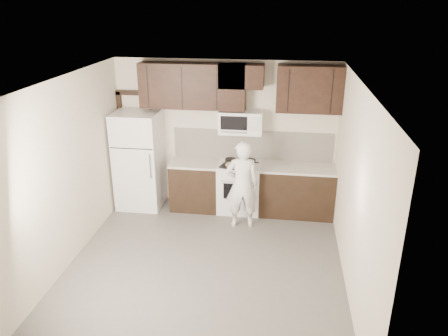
% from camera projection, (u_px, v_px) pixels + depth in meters
% --- Properties ---
extents(floor, '(4.50, 4.50, 0.00)m').
position_uv_depth(floor, '(204.00, 267.00, 6.40)').
color(floor, '#585653').
rests_on(floor, ground).
extents(back_wall, '(4.00, 0.00, 4.00)m').
position_uv_depth(back_wall, '(225.00, 134.00, 7.98)').
color(back_wall, beige).
rests_on(back_wall, ground).
extents(ceiling, '(4.50, 4.50, 0.00)m').
position_uv_depth(ceiling, '(201.00, 84.00, 5.41)').
color(ceiling, white).
rests_on(ceiling, back_wall).
extents(counter_run, '(2.95, 0.64, 0.91)m').
position_uv_depth(counter_run, '(256.00, 188.00, 7.95)').
color(counter_run, black).
rests_on(counter_run, floor).
extents(stove, '(0.76, 0.66, 0.94)m').
position_uv_depth(stove, '(239.00, 187.00, 7.98)').
color(stove, white).
rests_on(stove, floor).
extents(backsplash, '(2.90, 0.02, 0.54)m').
position_uv_depth(backsplash, '(252.00, 145.00, 7.97)').
color(backsplash, silver).
rests_on(backsplash, counter_run).
extents(upper_cabinets, '(3.48, 0.35, 0.78)m').
position_uv_depth(upper_cabinets, '(236.00, 86.00, 7.45)').
color(upper_cabinets, black).
rests_on(upper_cabinets, back_wall).
extents(microwave, '(0.76, 0.42, 0.40)m').
position_uv_depth(microwave, '(241.00, 122.00, 7.65)').
color(microwave, white).
rests_on(microwave, upper_cabinets).
extents(refrigerator, '(0.80, 0.76, 1.80)m').
position_uv_depth(refrigerator, '(139.00, 160.00, 8.01)').
color(refrigerator, white).
rests_on(refrigerator, floor).
extents(door_trim, '(0.50, 0.08, 2.12)m').
position_uv_depth(door_trim, '(124.00, 136.00, 8.23)').
color(door_trim, black).
rests_on(door_trim, floor).
extents(saucepan, '(0.25, 0.16, 0.15)m').
position_uv_depth(saucepan, '(249.00, 164.00, 7.63)').
color(saucepan, silver).
rests_on(saucepan, stove).
extents(baking_tray, '(0.49, 0.41, 0.02)m').
position_uv_depth(baking_tray, '(233.00, 166.00, 7.68)').
color(baking_tray, black).
rests_on(baking_tray, counter_run).
extents(pizza, '(0.35, 0.35, 0.02)m').
position_uv_depth(pizza, '(233.00, 165.00, 7.67)').
color(pizza, beige).
rests_on(pizza, baking_tray).
extents(person, '(0.62, 0.47, 1.54)m').
position_uv_depth(person, '(242.00, 185.00, 7.30)').
color(person, white).
rests_on(person, floor).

